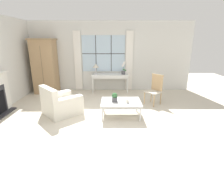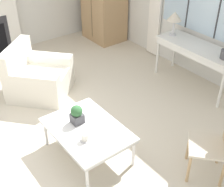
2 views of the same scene
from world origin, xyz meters
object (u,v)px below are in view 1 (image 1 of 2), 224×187
(armchair_upholstered, at_px, (60,105))
(coffee_table, at_px, (120,103))
(potted_orchid, at_px, (123,70))
(pillar_candle, at_px, (127,101))
(side_chair_wooden, at_px, (154,88))
(potted_plant_small, at_px, (114,97))
(console_table, at_px, (110,76))
(table_lamp, at_px, (95,66))
(armoire, at_px, (45,66))

(armchair_upholstered, distance_m, coffee_table, 1.73)
(potted_orchid, relative_size, coffee_table, 0.47)
(pillar_candle, bearing_deg, potted_orchid, 89.06)
(side_chair_wooden, bearing_deg, potted_plant_small, -142.35)
(console_table, distance_m, potted_orchid, 0.60)
(table_lamp, height_order, armchair_upholstered, table_lamp)
(armchair_upholstered, xyz_separation_m, pillar_candle, (1.89, -0.30, 0.21))
(potted_orchid, bearing_deg, armchair_upholstered, -130.67)
(armoire, relative_size, potted_plant_small, 8.37)
(armoire, xyz_separation_m, table_lamp, (2.00, 0.04, 0.01))
(table_lamp, bearing_deg, console_table, 1.74)
(coffee_table, relative_size, potted_plant_small, 4.31)
(console_table, height_order, pillar_candle, console_table)
(console_table, relative_size, side_chair_wooden, 1.49)
(table_lamp, xyz_separation_m, pillar_candle, (1.06, -2.56, -0.59))
(table_lamp, xyz_separation_m, side_chair_wooden, (2.08, -1.41, -0.53))
(side_chair_wooden, bearing_deg, armoire, 161.45)
(potted_orchid, bearing_deg, potted_plant_small, -98.97)
(armoire, relative_size, potted_orchid, 4.14)
(armoire, bearing_deg, console_table, 1.22)
(side_chair_wooden, relative_size, pillar_candle, 8.15)
(coffee_table, bearing_deg, console_table, 97.50)
(console_table, bearing_deg, side_chair_wooden, -43.50)
(pillar_candle, bearing_deg, armchair_upholstered, 171.02)
(potted_plant_small, bearing_deg, armoire, 138.48)
(table_lamp, distance_m, potted_plant_small, 2.60)
(table_lamp, relative_size, coffee_table, 0.39)
(potted_orchid, distance_m, potted_plant_small, 2.49)
(potted_plant_small, bearing_deg, console_table, 93.40)
(potted_orchid, distance_m, coffee_table, 2.47)
(console_table, bearing_deg, armchair_upholstered, -121.55)
(armchair_upholstered, xyz_separation_m, potted_plant_small, (1.54, -0.19, 0.29))
(armoire, height_order, pillar_candle, armoire)
(coffee_table, bearing_deg, side_chair_wooden, 40.63)
(console_table, height_order, potted_orchid, potted_orchid)
(armchair_upholstered, bearing_deg, console_table, 58.45)
(coffee_table, distance_m, potted_plant_small, 0.25)
(table_lamp, relative_size, pillar_candle, 3.52)
(armchair_upholstered, relative_size, coffee_table, 1.16)
(potted_orchid, relative_size, side_chair_wooden, 0.52)
(table_lamp, bearing_deg, armchair_upholstered, -110.00)
(console_table, relative_size, potted_orchid, 2.88)
(console_table, height_order, potted_plant_small, console_table)
(potted_orchid, bearing_deg, side_chair_wooden, -55.13)
(table_lamp, distance_m, pillar_candle, 2.83)
(side_chair_wooden, height_order, coffee_table, side_chair_wooden)
(armoire, height_order, potted_plant_small, armoire)
(armoire, xyz_separation_m, armchair_upholstered, (1.18, -2.22, -0.79))
(table_lamp, distance_m, side_chair_wooden, 2.56)
(console_table, bearing_deg, potted_orchid, -3.50)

